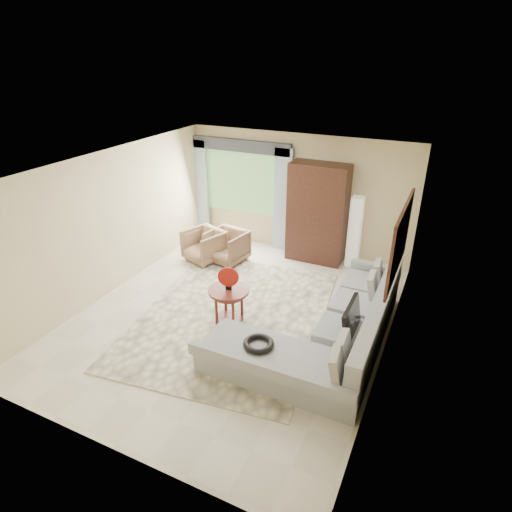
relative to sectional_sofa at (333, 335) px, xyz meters
The scene contains 17 objects.
ground 1.81m from the sectional_sofa, behind, with size 6.00×6.00×0.00m, color silver.
area_rug 1.83m from the sectional_sofa, behind, with size 3.00×4.00×0.02m, color #F0E8BE.
sectional_sofa is the anchor object (origin of this frame).
tv_screen 0.53m from the sectional_sofa, 24.69° to the right, with size 0.06×0.74×0.48m, color black.
garden_hose 1.28m from the sectional_sofa, 128.66° to the right, with size 0.43×0.43×0.09m, color black.
coffee_table 1.75m from the sectional_sofa, behind, with size 0.66×0.66×0.66m.
red_disc 1.85m from the sectional_sofa, behind, with size 0.34×0.34×0.03m, color #9E190F.
armchair_left 3.82m from the sectional_sofa, 151.75° to the left, with size 0.74×0.76×0.69m, color #9C7355.
armchair_right 3.51m from the sectional_sofa, 145.85° to the left, with size 0.75×0.77×0.70m, color brown.
potted_plant 4.46m from the sectional_sofa, 145.50° to the left, with size 0.52×0.45×0.58m, color #999999.
armoire 3.24m from the sectional_sofa, 113.06° to the left, with size 1.20×0.55×2.10m, color black.
floor_lamp 3.03m from the sectional_sofa, 98.33° to the left, with size 0.24×0.24×1.50m, color silver.
window 4.58m from the sectional_sofa, 134.87° to the left, with size 1.80×0.04×1.40m, color #669E59.
curtain_left 5.25m from the sectional_sofa, 143.84° to the left, with size 0.40×0.08×2.30m, color #9EB7CC.
curtain_right 3.80m from the sectional_sofa, 124.27° to the left, with size 0.40×0.08×2.30m, color #9EB7CC.
valance 4.81m from the sectional_sofa, 135.52° to the left, with size 2.40×0.12×0.26m, color #1E232D.
wall_mirror 1.70m from the sectional_sofa, 37.80° to the left, with size 0.05×1.70×1.05m.
Camera 1 is at (2.97, -5.41, 4.18)m, focal length 30.00 mm.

